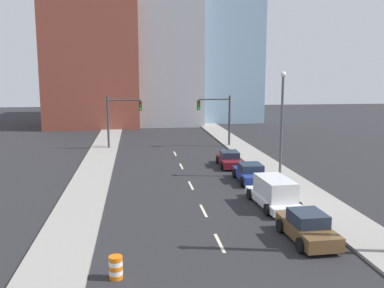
% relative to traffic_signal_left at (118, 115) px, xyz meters
% --- Properties ---
extents(sidewalk_left, '(2.97, 89.79, 0.15)m').
position_rel_traffic_signal_left_xyz_m(sidewalk_left, '(-1.63, 8.43, -3.65)').
color(sidewalk_left, gray).
rests_on(sidewalk_left, ground).
extents(sidewalk_right, '(2.97, 89.79, 0.15)m').
position_rel_traffic_signal_left_xyz_m(sidewalk_right, '(13.40, 8.43, -3.65)').
color(sidewalk_right, gray).
rests_on(sidewalk_right, ground).
extents(lane_stripe_at_9m, '(0.16, 2.40, 0.01)m').
position_rel_traffic_signal_left_xyz_m(lane_stripe_at_9m, '(5.89, -27.71, -3.72)').
color(lane_stripe_at_9m, beige).
rests_on(lane_stripe_at_9m, ground).
extents(lane_stripe_at_14m, '(0.16, 2.40, 0.01)m').
position_rel_traffic_signal_left_xyz_m(lane_stripe_at_14m, '(5.89, -22.65, -3.72)').
color(lane_stripe_at_14m, beige).
rests_on(lane_stripe_at_14m, ground).
extents(lane_stripe_at_20m, '(0.16, 2.40, 0.01)m').
position_rel_traffic_signal_left_xyz_m(lane_stripe_at_20m, '(5.89, -16.67, -3.72)').
color(lane_stripe_at_20m, beige).
rests_on(lane_stripe_at_20m, ground).
extents(lane_stripe_at_27m, '(0.16, 2.40, 0.01)m').
position_rel_traffic_signal_left_xyz_m(lane_stripe_at_27m, '(5.89, -9.95, -3.72)').
color(lane_stripe_at_27m, beige).
rests_on(lane_stripe_at_27m, ground).
extents(lane_stripe_at_33m, '(0.16, 2.40, 0.01)m').
position_rel_traffic_signal_left_xyz_m(lane_stripe_at_33m, '(5.89, -3.76, -3.72)').
color(lane_stripe_at_33m, beige).
rests_on(lane_stripe_at_33m, ground).
extents(building_brick_left, '(14.00, 16.00, 18.86)m').
position_rel_traffic_signal_left_xyz_m(building_brick_left, '(-4.50, 23.66, 5.70)').
color(building_brick_left, brown).
rests_on(building_brick_left, ground).
extents(building_office_center, '(12.00, 20.00, 22.82)m').
position_rel_traffic_signal_left_xyz_m(building_office_center, '(6.46, 27.66, 7.69)').
color(building_office_center, '#A8A8AD').
rests_on(building_office_center, ground).
extents(building_glass_right, '(13.00, 20.00, 35.54)m').
position_rel_traffic_signal_left_xyz_m(building_glass_right, '(16.70, 31.66, 14.04)').
color(building_glass_right, '#8CADC6').
rests_on(building_glass_right, ground).
extents(traffic_signal_left, '(3.83, 0.35, 5.78)m').
position_rel_traffic_signal_left_xyz_m(traffic_signal_left, '(0.00, 0.00, 0.00)').
color(traffic_signal_left, '#38383D').
rests_on(traffic_signal_left, ground).
extents(traffic_signal_right, '(3.83, 0.35, 5.78)m').
position_rel_traffic_signal_left_xyz_m(traffic_signal_right, '(11.35, 0.00, 0.00)').
color(traffic_signal_right, '#38383D').
rests_on(traffic_signal_right, ground).
extents(traffic_barrel, '(0.56, 0.56, 0.95)m').
position_rel_traffic_signal_left_xyz_m(traffic_barrel, '(1.01, -30.79, -3.25)').
color(traffic_barrel, orange).
rests_on(traffic_barrel, ground).
extents(street_lamp, '(0.44, 0.44, 8.38)m').
position_rel_traffic_signal_left_xyz_m(street_lamp, '(13.27, -15.15, 1.13)').
color(street_lamp, '#4C4C51').
rests_on(street_lamp, ground).
extents(sedan_brown, '(2.14, 4.26, 1.49)m').
position_rel_traffic_signal_left_xyz_m(sedan_brown, '(10.25, -28.00, -3.04)').
color(sedan_brown, brown).
rests_on(sedan_brown, ground).
extents(box_truck_white, '(2.44, 5.44, 1.85)m').
position_rel_traffic_signal_left_xyz_m(box_truck_white, '(10.37, -22.44, -2.84)').
color(box_truck_white, silver).
rests_on(box_truck_white, ground).
extents(sedan_blue, '(2.22, 4.31, 1.39)m').
position_rel_traffic_signal_left_xyz_m(sedan_blue, '(10.58, -16.10, -3.08)').
color(sedan_blue, navy).
rests_on(sedan_blue, ground).
extents(sedan_maroon, '(2.18, 4.61, 1.36)m').
position_rel_traffic_signal_left_xyz_m(sedan_maroon, '(10.19, -10.47, -3.10)').
color(sedan_maroon, maroon).
rests_on(sedan_maroon, ground).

